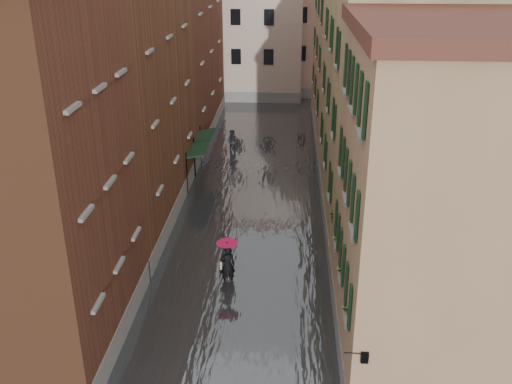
% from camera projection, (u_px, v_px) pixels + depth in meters
% --- Properties ---
extents(ground, '(120.00, 120.00, 0.00)m').
position_uv_depth(ground, '(235.00, 314.00, 23.34)').
color(ground, '#58585A').
rests_on(ground, ground).
extents(floodwater, '(10.00, 60.00, 0.20)m').
position_uv_depth(floodwater, '(255.00, 188.00, 35.21)').
color(floodwater, '#45494C').
rests_on(floodwater, ground).
extents(building_left_near, '(6.00, 8.00, 13.00)m').
position_uv_depth(building_left_near, '(22.00, 182.00, 19.31)').
color(building_left_near, brown).
rests_on(building_left_near, ground).
extents(building_left_mid, '(6.00, 14.00, 12.50)m').
position_uv_depth(building_left_mid, '(115.00, 106.00, 29.49)').
color(building_left_mid, brown).
rests_on(building_left_mid, ground).
extents(building_left_far, '(6.00, 16.00, 14.00)m').
position_uv_depth(building_left_far, '(171.00, 45.00, 42.93)').
color(building_left_far, brown).
rests_on(building_left_far, ground).
extents(building_right_near, '(6.00, 8.00, 11.50)m').
position_uv_depth(building_right_near, '(438.00, 213.00, 18.84)').
color(building_right_near, '#9C7650').
rests_on(building_right_near, ground).
extents(building_right_mid, '(6.00, 14.00, 13.00)m').
position_uv_depth(building_right_mid, '(389.00, 105.00, 28.62)').
color(building_right_mid, tan).
rests_on(building_right_mid, ground).
extents(building_right_far, '(6.00, 16.00, 11.50)m').
position_uv_depth(building_right_far, '(357.00, 64.00, 42.65)').
color(building_right_far, '#9C7650').
rests_on(building_right_far, ground).
extents(building_end_cream, '(12.00, 9.00, 13.00)m').
position_uv_depth(building_end_cream, '(240.00, 28.00, 55.73)').
color(building_end_cream, '#C6B09D').
rests_on(building_end_cream, ground).
extents(building_end_pink, '(10.00, 9.00, 12.00)m').
position_uv_depth(building_end_pink, '(331.00, 31.00, 57.26)').
color(building_end_pink, tan).
rests_on(building_end_pink, ground).
extents(awning_near, '(1.09, 2.99, 2.80)m').
position_uv_depth(awning_near, '(198.00, 150.00, 34.59)').
color(awning_near, black).
rests_on(awning_near, ground).
extents(awning_far, '(1.09, 2.75, 2.80)m').
position_uv_depth(awning_far, '(204.00, 137.00, 37.00)').
color(awning_far, black).
rests_on(awning_far, ground).
extents(wall_lantern, '(0.71, 0.22, 0.35)m').
position_uv_depth(wall_lantern, '(364.00, 356.00, 16.41)').
color(wall_lantern, black).
rests_on(wall_lantern, ground).
extents(window_planters, '(0.59, 7.82, 0.84)m').
position_uv_depth(window_planters, '(343.00, 250.00, 21.12)').
color(window_planters, brown).
rests_on(window_planters, ground).
extents(pedestrian_main, '(0.97, 0.97, 2.06)m').
position_uv_depth(pedestrian_main, '(227.00, 259.00, 24.97)').
color(pedestrian_main, black).
rests_on(pedestrian_main, ground).
extents(pedestrian_far, '(0.97, 0.83, 1.75)m').
position_uv_depth(pedestrian_far, '(233.00, 142.00, 41.01)').
color(pedestrian_far, black).
rests_on(pedestrian_far, ground).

